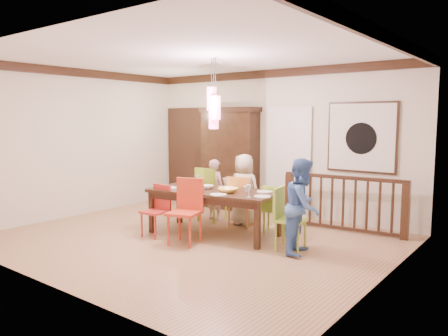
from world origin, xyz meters
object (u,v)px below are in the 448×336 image
Objects in this scene: person_far_left at (215,189)px; dining_table at (214,195)px; china_hutch at (230,158)px; person_end_right at (303,206)px; balustrade at (343,202)px; chair_end_right at (291,215)px; person_far_mid at (244,190)px; chair_far_left at (212,190)px.

dining_table is at bearing 129.75° from person_far_left.
person_end_right is (2.72, -1.90, -0.40)m from china_hutch.
dining_table is at bearing -141.27° from balustrade.
china_hutch is 1.86× the size of person_far_left.
dining_table is 1.93× the size of person_far_left.
person_end_right is at bearing -111.71° from chair_end_right.
person_far_mid is at bearing -177.78° from person_far_left.
dining_table is at bearing 80.91° from chair_end_right.
china_hutch reaches higher than chair_end_right.
person_far_mid is 1.87m from person_end_right.
person_end_right is at bearing -34.88° from china_hutch.
chair_end_right is at bearing 144.57° from person_far_mid.
person_far_left is at bearing 119.64° from dining_table.
china_hutch is 1.58× the size of person_end_right.
person_far_mid is at bearing 49.42° from chair_end_right.
chair_far_left is at bearing -165.25° from balustrade.
china_hutch reaches higher than person_end_right.
person_end_right reaches higher than person_far_left.
balustrade is 1.56× the size of person_end_right.
person_far_left is (0.41, -1.01, -0.51)m from china_hutch.
balustrade is 1.84× the size of person_far_left.
dining_table is at bearing -60.15° from china_hutch.
chair_far_left is at bearing 122.77° from dining_table.
chair_far_left is 1.11× the size of chair_end_right.
person_far_left is (-0.03, 0.13, -0.00)m from chair_far_left.
chair_far_left is 2.41m from person_end_right.
chair_far_left is 0.79× the size of person_far_mid.
china_hutch reaches higher than balustrade.
chair_far_left is 2.39m from balustrade.
china_hutch is 3.34m from person_end_right.
person_far_left is at bearing 56.40° from person_end_right.
person_end_right reaches higher than chair_end_right.
person_far_left is at bearing -168.50° from balustrade.
balustrade is 1.75m from person_far_mid.
chair_far_left reaches higher than dining_table.
chair_end_right is 1.67m from person_far_mid.
dining_table is at bearing 76.63° from person_end_right.
person_end_right reaches higher than balustrade.
person_far_left reaches higher than chair_far_left.
dining_table is 1.64× the size of person_end_right.
person_far_left is 0.90× the size of person_far_mid.
chair_far_left is 0.48× the size of balustrade.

